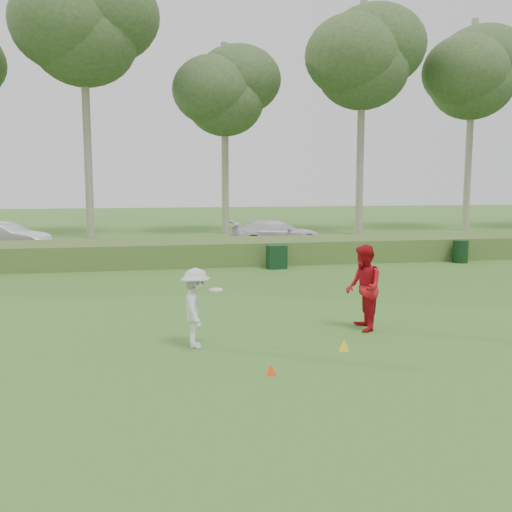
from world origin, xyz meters
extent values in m
plane|color=#356C24|center=(0.00, 0.00, 0.00)|extent=(120.00, 120.00, 0.00)
cube|color=#436327|center=(0.00, 12.00, 0.45)|extent=(80.00, 3.00, 0.90)
cube|color=#2D2D2D|center=(0.00, 17.00, 0.03)|extent=(80.00, 6.00, 0.06)
cylinder|color=gray|center=(-6.00, 23.00, 7.75)|extent=(0.44, 0.44, 15.50)
ellipsoid|color=#344D26|center=(-6.00, 23.00, 11.62)|extent=(7.80, 7.80, 6.60)
cylinder|color=gray|center=(2.00, 24.50, 5.75)|extent=(0.44, 0.44, 11.50)
ellipsoid|color=#344D26|center=(2.00, 24.50, 8.62)|extent=(6.24, 6.24, 5.28)
cylinder|color=gray|center=(10.00, 22.50, 7.00)|extent=(0.44, 0.44, 14.00)
ellipsoid|color=#344D26|center=(10.00, 22.50, 10.50)|extent=(7.28, 7.28, 6.16)
cylinder|color=gray|center=(18.00, 23.80, 6.75)|extent=(0.44, 0.44, 13.50)
ellipsoid|color=#344D26|center=(18.00, 23.80, 10.12)|extent=(7.02, 7.02, 5.94)
imported|color=silver|center=(-1.92, 0.31, 0.79)|extent=(0.64, 1.05, 1.58)
cylinder|color=white|center=(-1.52, 0.31, 1.14)|extent=(0.27, 0.27, 0.03)
imported|color=#B40F19|center=(1.81, 0.90, 0.95)|extent=(0.82, 1.00, 1.90)
cone|color=#FF3F0D|center=(-0.81, -1.59, 0.09)|extent=(0.17, 0.17, 0.19)
cone|color=yellow|center=(0.88, -0.50, 0.11)|extent=(0.20, 0.20, 0.22)
cube|color=black|center=(1.93, 9.93, 0.44)|extent=(0.76, 0.53, 0.89)
cylinder|color=black|center=(9.58, 10.09, 0.45)|extent=(0.65, 0.65, 0.91)
imported|color=silver|center=(-9.19, 16.44, 0.75)|extent=(4.42, 2.76, 1.37)
imported|color=silver|center=(3.43, 16.55, 0.72)|extent=(4.54, 1.89, 1.31)
camera|label=1|loc=(-2.83, -10.74, 3.29)|focal=40.00mm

